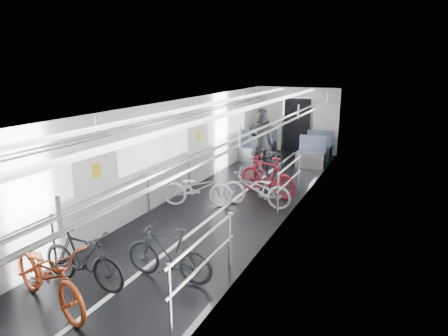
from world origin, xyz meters
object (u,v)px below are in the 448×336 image
at_px(bike_left_far, 198,188).
at_px(person_standing, 262,143).
at_px(bike_right_near, 169,253).
at_px(bike_left_near, 48,275).
at_px(bike_right_mid, 256,189).
at_px(bike_aisle, 269,161).
at_px(person_seated, 261,132).
at_px(bike_left_mid, 83,258).
at_px(bike_right_far, 267,176).

xyz_separation_m(bike_left_far, person_standing, (0.45, 3.17, 0.52)).
bearing_deg(bike_right_near, person_standing, -176.13).
height_order(bike_left_near, bike_right_mid, bike_left_near).
xyz_separation_m(bike_left_near, bike_left_far, (-0.05, 4.39, -0.05)).
distance_m(bike_right_near, bike_aisle, 6.18).
xyz_separation_m(bike_aisle, person_seated, (-1.20, 2.63, 0.36)).
height_order(bike_right_mid, person_seated, person_seated).
bearing_deg(bike_left_mid, bike_right_mid, -14.33).
height_order(bike_left_mid, bike_aisle, bike_aisle).
bearing_deg(person_seated, bike_left_near, 79.82).
bearing_deg(person_seated, bike_left_mid, 80.24).
bearing_deg(bike_right_far, person_seated, -139.79).
bearing_deg(bike_right_far, bike_left_far, -22.01).
height_order(bike_left_near, bike_left_far, bike_left_near).
bearing_deg(bike_left_far, person_seated, -15.14).
relative_size(bike_right_near, bike_right_far, 0.88).
bearing_deg(bike_right_far, bike_left_mid, 6.31).
relative_size(bike_left_mid, bike_left_far, 0.93).
relative_size(person_standing, person_seated, 1.15).
bearing_deg(bike_right_mid, bike_aisle, -171.58).
xyz_separation_m(bike_left_near, bike_right_far, (1.17, 5.83, 0.02)).
xyz_separation_m(bike_left_near, bike_aisle, (0.69, 7.47, -0.02)).
bearing_deg(bike_left_near, person_seated, 19.28).
bearing_deg(bike_left_far, bike_right_far, -60.39).
bearing_deg(bike_right_near, bike_left_near, -42.87).
distance_m(bike_right_mid, bike_aisle, 2.61).
bearing_deg(person_standing, bike_right_far, 101.56).
height_order(bike_left_near, person_standing, person_standing).
relative_size(bike_left_near, bike_left_far, 1.13).
bearing_deg(bike_left_near, bike_left_far, 17.02).
relative_size(bike_right_mid, bike_aisle, 0.92).
distance_m(bike_left_mid, person_seated, 9.52).
xyz_separation_m(bike_left_mid, bike_aisle, (0.65, 6.87, 0.01)).
bearing_deg(bike_right_mid, bike_left_mid, -18.43).
bearing_deg(bike_left_far, bike_left_mid, 161.56).
distance_m(bike_left_near, bike_right_far, 5.94).
bearing_deg(bike_aisle, person_seated, 123.53).
distance_m(bike_right_near, bike_right_mid, 3.61).
bearing_deg(bike_aisle, person_standing, 169.81).
relative_size(bike_left_far, bike_right_far, 0.98).
bearing_deg(person_seated, bike_left_far, 81.56).
bearing_deg(bike_left_far, bike_right_mid, -87.54).
height_order(bike_aisle, person_standing, person_standing).
relative_size(bike_right_mid, bike_right_far, 0.98).
height_order(bike_left_mid, person_standing, person_standing).
distance_m(bike_left_far, person_seated, 5.73).
xyz_separation_m(bike_right_mid, bike_aisle, (-0.53, 2.56, 0.04)).
bearing_deg(person_seated, person_standing, 96.79).
height_order(bike_right_near, bike_right_mid, bike_right_near).
xyz_separation_m(bike_left_far, bike_aisle, (0.74, 3.07, 0.04)).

